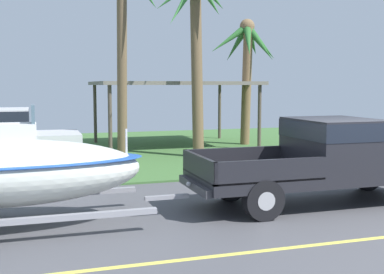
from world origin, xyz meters
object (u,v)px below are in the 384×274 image
Objects in this scene: carport_awning at (173,85)px; palm_tree_near_right at (248,54)px; palm_tree_mid at (197,16)px; pickup_truck_towing at (333,156)px; parked_pickup_background at (0,137)px; boat_on_trailer at (1,173)px.

palm_tree_near_right reaches higher than carport_awning.
palm_tree_near_right is 4.24m from palm_tree_mid.
pickup_truck_towing is 0.91× the size of carport_awning.
pickup_truck_towing is 1.04× the size of parked_pickup_background.
palm_tree_near_right reaches higher than pickup_truck_towing.
parked_pickup_background is 0.88× the size of carport_awning.
parked_pickup_background is 7.77m from carport_awning.
palm_tree_mid is (6.16, 7.43, 3.97)m from boat_on_trailer.
parked_pickup_background is at bearing -148.99° from carport_awning.
carport_awning is at bearing 31.01° from parked_pickup_background.
boat_on_trailer is at bearing -132.71° from palm_tree_near_right.
palm_tree_near_right is (2.46, 10.07, 2.88)m from pickup_truck_towing.
carport_awning is (6.14, 10.57, 1.57)m from boat_on_trailer.
parked_pickup_background is at bearing -160.54° from palm_tree_near_right.
carport_awning is (6.52, 3.92, 1.56)m from parked_pickup_background.
boat_on_trailer is 12.32m from carport_awning.
pickup_truck_towing is at bearing -103.74° from palm_tree_near_right.
boat_on_trailer is 10.44m from palm_tree_mid.
palm_tree_near_right is at bearing 19.46° from parked_pickup_background.
boat_on_trailer is (-6.84, -0.00, 0.00)m from pickup_truck_towing.
carport_awning reaches higher than parked_pickup_background.
carport_awning is 1.19× the size of palm_tree_near_right.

